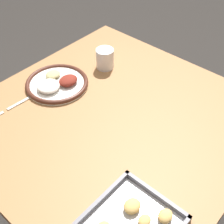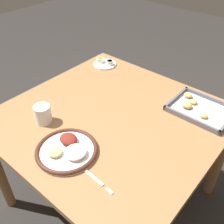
# 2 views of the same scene
# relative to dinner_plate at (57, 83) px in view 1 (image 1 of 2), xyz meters

# --- Properties ---
(ground_plane) EXTENTS (8.00, 8.00, 0.00)m
(ground_plane) POSITION_rel_dinner_plate_xyz_m (-0.01, 0.31, -0.72)
(ground_plane) COLOR #282623
(dining_table) EXTENTS (1.05, 1.04, 0.71)m
(dining_table) POSITION_rel_dinner_plate_xyz_m (-0.01, 0.31, -0.11)
(dining_table) COLOR olive
(dining_table) RESTS_ON ground_plane
(dinner_plate) EXTENTS (0.28, 0.28, 0.05)m
(dinner_plate) POSITION_rel_dinner_plate_xyz_m (0.00, 0.00, 0.00)
(dinner_plate) COLOR white
(dinner_plate) RESTS_ON dining_table
(fork) EXTENTS (0.21, 0.03, 0.00)m
(fork) POSITION_rel_dinner_plate_xyz_m (0.17, -0.03, -0.01)
(fork) COLOR silver
(fork) RESTS_ON dining_table
(drinking_cup) EXTENTS (0.08, 0.08, 0.09)m
(drinking_cup) POSITION_rel_dinner_plate_xyz_m (-0.24, 0.06, 0.03)
(drinking_cup) COLOR white
(drinking_cup) RESTS_ON dining_table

